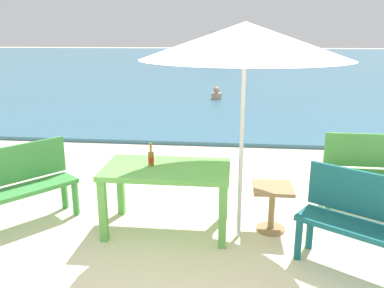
{
  "coord_description": "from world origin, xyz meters",
  "views": [
    {
      "loc": [
        0.49,
        -2.64,
        2.19
      ],
      "look_at": [
        -0.12,
        3.0,
        0.6
      ],
      "focal_mm": 37.12,
      "sensor_mm": 36.0,
      "label": 1
    }
  ],
  "objects_px": {
    "swimmer_person": "(216,94)",
    "picnic_table_green": "(167,176)",
    "bench_green_right": "(21,181)",
    "boat_cargo_ship": "(224,45)",
    "bench_teal_center": "(366,218)",
    "side_table_wood": "(272,202)",
    "bench_green_left": "(373,167)",
    "beer_bottle_amber": "(151,158)",
    "patio_umbrella": "(245,41)"
  },
  "relations": [
    {
      "from": "swimmer_person",
      "to": "bench_teal_center",
      "type": "bearing_deg",
      "value": -79.06
    },
    {
      "from": "bench_green_right",
      "to": "boat_cargo_ship",
      "type": "relative_size",
      "value": 0.18
    },
    {
      "from": "bench_green_right",
      "to": "swimmer_person",
      "type": "height_order",
      "value": "bench_green_right"
    },
    {
      "from": "bench_green_left",
      "to": "boat_cargo_ship",
      "type": "relative_size",
      "value": 0.19
    },
    {
      "from": "patio_umbrella",
      "to": "boat_cargo_ship",
      "type": "bearing_deg",
      "value": 92.02
    },
    {
      "from": "bench_teal_center",
      "to": "swimmer_person",
      "type": "xyz_separation_m",
      "value": [
        -1.85,
        9.56,
        -0.3
      ]
    },
    {
      "from": "picnic_table_green",
      "to": "bench_green_right",
      "type": "xyz_separation_m",
      "value": [
        -1.7,
        -0.05,
        -0.11
      ]
    },
    {
      "from": "bench_green_right",
      "to": "picnic_table_green",
      "type": "bearing_deg",
      "value": 1.69
    },
    {
      "from": "picnic_table_green",
      "to": "patio_umbrella",
      "type": "relative_size",
      "value": 0.61
    },
    {
      "from": "beer_bottle_amber",
      "to": "patio_umbrella",
      "type": "height_order",
      "value": "patio_umbrella"
    },
    {
      "from": "patio_umbrella",
      "to": "bench_green_right",
      "type": "distance_m",
      "value": 2.97
    },
    {
      "from": "bench_green_left",
      "to": "bench_green_right",
      "type": "height_order",
      "value": "same"
    },
    {
      "from": "bench_teal_center",
      "to": "picnic_table_green",
      "type": "bearing_deg",
      "value": 162.9
    },
    {
      "from": "side_table_wood",
      "to": "boat_cargo_ship",
      "type": "distance_m",
      "value": 40.85
    },
    {
      "from": "bench_green_right",
      "to": "swimmer_person",
      "type": "bearing_deg",
      "value": 78.52
    },
    {
      "from": "side_table_wood",
      "to": "bench_teal_center",
      "type": "height_order",
      "value": "bench_teal_center"
    },
    {
      "from": "bench_teal_center",
      "to": "bench_green_right",
      "type": "height_order",
      "value": "same"
    },
    {
      "from": "swimmer_person",
      "to": "picnic_table_green",
      "type": "bearing_deg",
      "value": -90.81
    },
    {
      "from": "bench_teal_center",
      "to": "swimmer_person",
      "type": "distance_m",
      "value": 9.75
    },
    {
      "from": "boat_cargo_ship",
      "to": "bench_green_left",
      "type": "bearing_deg",
      "value": -85.5
    },
    {
      "from": "boat_cargo_ship",
      "to": "beer_bottle_amber",
      "type": "bearing_deg",
      "value": -89.36
    },
    {
      "from": "patio_umbrella",
      "to": "boat_cargo_ship",
      "type": "relative_size",
      "value": 0.37
    },
    {
      "from": "bench_green_right",
      "to": "swimmer_person",
      "type": "xyz_separation_m",
      "value": [
        1.83,
        9.01,
        -0.3
      ]
    },
    {
      "from": "side_table_wood",
      "to": "patio_umbrella",
      "type": "bearing_deg",
      "value": -154.0
    },
    {
      "from": "patio_umbrella",
      "to": "side_table_wood",
      "type": "relative_size",
      "value": 4.26
    },
    {
      "from": "side_table_wood",
      "to": "bench_teal_center",
      "type": "relative_size",
      "value": 0.45
    },
    {
      "from": "boat_cargo_ship",
      "to": "patio_umbrella",
      "type": "bearing_deg",
      "value": -87.98
    },
    {
      "from": "beer_bottle_amber",
      "to": "side_table_wood",
      "type": "distance_m",
      "value": 1.45
    },
    {
      "from": "picnic_table_green",
      "to": "bench_teal_center",
      "type": "bearing_deg",
      "value": -17.1
    },
    {
      "from": "bench_teal_center",
      "to": "swimmer_person",
      "type": "bearing_deg",
      "value": 100.94
    },
    {
      "from": "side_table_wood",
      "to": "swimmer_person",
      "type": "xyz_separation_m",
      "value": [
        -1.06,
        8.86,
        -0.11
      ]
    },
    {
      "from": "patio_umbrella",
      "to": "side_table_wood",
      "type": "bearing_deg",
      "value": 26.0
    },
    {
      "from": "picnic_table_green",
      "to": "beer_bottle_amber",
      "type": "xyz_separation_m",
      "value": [
        -0.18,
        0.03,
        0.2
      ]
    },
    {
      "from": "picnic_table_green",
      "to": "side_table_wood",
      "type": "distance_m",
      "value": 1.23
    },
    {
      "from": "patio_umbrella",
      "to": "bench_green_left",
      "type": "height_order",
      "value": "patio_umbrella"
    },
    {
      "from": "beer_bottle_amber",
      "to": "patio_umbrella",
      "type": "relative_size",
      "value": 0.12
    },
    {
      "from": "picnic_table_green",
      "to": "side_table_wood",
      "type": "height_order",
      "value": "picnic_table_green"
    },
    {
      "from": "beer_bottle_amber",
      "to": "bench_teal_center",
      "type": "bearing_deg",
      "value": -16.42
    },
    {
      "from": "bench_teal_center",
      "to": "bench_green_left",
      "type": "bearing_deg",
      "value": 70.53
    },
    {
      "from": "boat_cargo_ship",
      "to": "picnic_table_green",
      "type": "bearing_deg",
      "value": -89.11
    },
    {
      "from": "patio_umbrella",
      "to": "swimmer_person",
      "type": "distance_m",
      "value": 9.26
    },
    {
      "from": "picnic_table_green",
      "to": "patio_umbrella",
      "type": "bearing_deg",
      "value": -5.65
    },
    {
      "from": "patio_umbrella",
      "to": "bench_teal_center",
      "type": "bearing_deg",
      "value": -24.43
    },
    {
      "from": "picnic_table_green",
      "to": "bench_green_left",
      "type": "xyz_separation_m",
      "value": [
        2.52,
        0.92,
        -0.11
      ]
    },
    {
      "from": "patio_umbrella",
      "to": "bench_green_left",
      "type": "xyz_separation_m",
      "value": [
        1.7,
        1.0,
        -1.58
      ]
    },
    {
      "from": "boat_cargo_ship",
      "to": "bench_teal_center",
      "type": "bearing_deg",
      "value": -86.41
    },
    {
      "from": "side_table_wood",
      "to": "boat_cargo_ship",
      "type": "relative_size",
      "value": 0.09
    },
    {
      "from": "beer_bottle_amber",
      "to": "bench_teal_center",
      "type": "distance_m",
      "value": 2.27
    },
    {
      "from": "bench_green_left",
      "to": "bench_green_right",
      "type": "bearing_deg",
      "value": -167.04
    },
    {
      "from": "beer_bottle_amber",
      "to": "bench_teal_center",
      "type": "height_order",
      "value": "beer_bottle_amber"
    }
  ]
}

